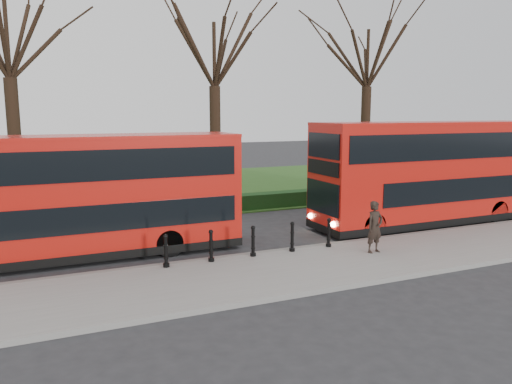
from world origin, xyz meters
name	(u,v)px	position (x,y,z in m)	size (l,w,h in m)	color
ground	(255,248)	(0.00, 0.00, 0.00)	(120.00, 120.00, 0.00)	#28282B
pavement	(293,270)	(0.00, -3.00, 0.07)	(60.00, 4.00, 0.15)	gray
kerb	(266,253)	(0.00, -1.00, 0.07)	(60.00, 0.25, 0.16)	slate
grass_verge	(161,190)	(0.00, 15.00, 0.03)	(60.00, 18.00, 0.06)	#2C521B
hedge	(199,206)	(0.00, 6.80, 0.40)	(60.00, 0.90, 0.80)	black
yellow_line_outer	(263,253)	(0.00, -0.70, 0.01)	(60.00, 0.10, 0.01)	yellow
yellow_line_inner	(260,252)	(0.00, -0.50, 0.01)	(60.00, 0.10, 0.01)	yellow
tree_left	(6,31)	(-8.00, 10.00, 8.61)	(7.57, 7.57, 11.83)	black
tree_mid	(214,47)	(2.00, 10.00, 8.36)	(7.36, 7.36, 11.50)	black
tree_right	(368,52)	(12.00, 10.00, 8.59)	(7.56, 7.56, 11.81)	black
bollard_row	(253,242)	(-0.65, -1.35, 0.65)	(6.06, 0.15, 1.00)	black
bus_lead	(86,197)	(-5.67, 1.29, 2.10)	(10.47, 2.41, 4.16)	red
bus_rear	(433,173)	(8.84, 0.58, 2.27)	(11.33, 2.60, 4.51)	red
pedestrian	(375,227)	(3.35, -2.61, 1.04)	(0.65, 0.43, 1.79)	black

